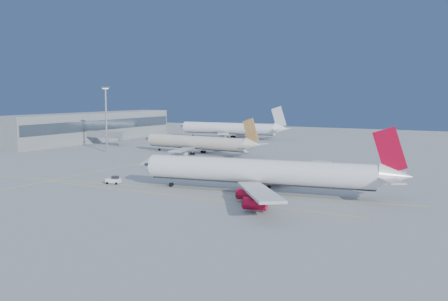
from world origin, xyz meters
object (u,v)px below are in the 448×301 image
(pushback_tug, at_px, (114,180))
(light_mast, at_px, (106,114))
(airliner_virgin, at_px, (263,172))
(airliner_etihad, at_px, (199,143))
(airliner_third, at_px, (231,129))

(pushback_tug, height_order, light_mast, light_mast)
(airliner_virgin, relative_size, airliner_etihad, 1.18)
(airliner_virgin, height_order, airliner_etihad, airliner_virgin)
(light_mast, bearing_deg, airliner_virgin, -27.72)
(airliner_virgin, distance_m, airliner_etihad, 84.82)
(airliner_etihad, height_order, pushback_tug, airliner_etihad)
(airliner_virgin, distance_m, light_mast, 107.64)
(airliner_third, relative_size, light_mast, 2.47)
(pushback_tug, relative_size, light_mast, 0.15)
(airliner_virgin, bearing_deg, light_mast, 143.88)
(airliner_etihad, bearing_deg, pushback_tug, -72.47)
(airliner_virgin, xyz_separation_m, airliner_etihad, (-56.95, 62.85, -0.50))
(airliner_etihad, relative_size, airliner_third, 0.87)
(airliner_etihad, xyz_separation_m, light_mast, (-37.82, -13.05, 11.61))
(airliner_virgin, bearing_deg, airliner_etihad, 123.78)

